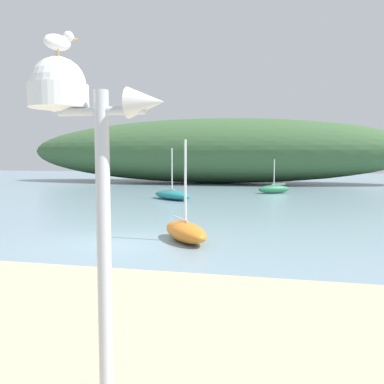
{
  "coord_description": "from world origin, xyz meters",
  "views": [
    {
      "loc": [
        5.06,
        -12.27,
        2.79
      ],
      "look_at": [
        1.74,
        2.5,
        1.49
      ],
      "focal_mm": 38.46,
      "sensor_mm": 36.0,
      "label": 1
    }
  ],
  "objects_px": {
    "mast_structure": "(77,132)",
    "sailboat_inner_mooring": "(185,231)",
    "seagull_on_radar": "(59,41)",
    "sailboat_mid_channel": "(274,189)",
    "sailboat_by_sandbar": "(172,195)"
  },
  "relations": [
    {
      "from": "mast_structure",
      "to": "sailboat_inner_mooring",
      "type": "distance_m",
      "value": 10.29
    },
    {
      "from": "seagull_on_radar",
      "to": "sailboat_mid_channel",
      "type": "xyz_separation_m",
      "value": [
        1.08,
        28.6,
        -3.42
      ]
    },
    {
      "from": "mast_structure",
      "to": "sailboat_mid_channel",
      "type": "xyz_separation_m",
      "value": [
        0.93,
        28.61,
        -2.67
      ]
    },
    {
      "from": "sailboat_mid_channel",
      "to": "sailboat_by_sandbar",
      "type": "height_order",
      "value": "sailboat_by_sandbar"
    },
    {
      "from": "mast_structure",
      "to": "sailboat_inner_mooring",
      "type": "height_order",
      "value": "mast_structure"
    },
    {
      "from": "sailboat_by_sandbar",
      "to": "mast_structure",
      "type": "bearing_deg",
      "value": -76.46
    },
    {
      "from": "seagull_on_radar",
      "to": "sailboat_mid_channel",
      "type": "bearing_deg",
      "value": 87.83
    },
    {
      "from": "sailboat_by_sandbar",
      "to": "sailboat_inner_mooring",
      "type": "xyz_separation_m",
      "value": [
        3.97,
        -12.71,
        0.04
      ]
    },
    {
      "from": "seagull_on_radar",
      "to": "mast_structure",
      "type": "bearing_deg",
      "value": -5.03
    },
    {
      "from": "sailboat_mid_channel",
      "to": "sailboat_by_sandbar",
      "type": "relative_size",
      "value": 0.76
    },
    {
      "from": "sailboat_inner_mooring",
      "to": "sailboat_mid_channel",
      "type": "bearing_deg",
      "value": 82.75
    },
    {
      "from": "mast_structure",
      "to": "seagull_on_radar",
      "type": "bearing_deg",
      "value": 174.97
    },
    {
      "from": "mast_structure",
      "to": "sailboat_by_sandbar",
      "type": "bearing_deg",
      "value": 103.54
    },
    {
      "from": "sailboat_mid_channel",
      "to": "sailboat_by_sandbar",
      "type": "bearing_deg",
      "value": -136.34
    },
    {
      "from": "sailboat_by_sandbar",
      "to": "sailboat_inner_mooring",
      "type": "relative_size",
      "value": 1.03
    }
  ]
}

